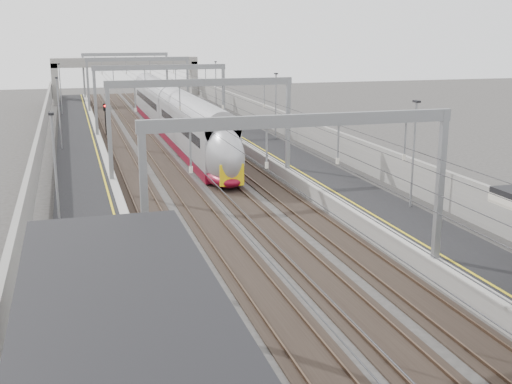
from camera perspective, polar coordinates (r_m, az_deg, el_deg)
platform_left at (r=47.58m, az=-14.94°, el=1.18°), size 4.00×120.00×1.00m
platform_right at (r=50.44m, az=3.52°, el=2.35°), size 4.00×120.00×1.00m
tracks at (r=48.47m, az=-5.43°, el=1.28°), size 11.40×140.00×0.20m
overhead_line at (r=53.99m, az=-6.93°, el=9.10°), size 13.00×140.00×6.60m
overbridge at (r=101.98m, az=-11.50°, el=10.75°), size 22.00×2.20×6.90m
wall_left at (r=47.41m, az=-18.89°, el=2.21°), size 0.30×120.00×3.20m
wall_right at (r=51.39m, az=6.91°, el=3.74°), size 0.30×120.00×3.20m
train at (r=65.21m, az=-7.09°, el=6.35°), size 2.68×48.89×4.24m
signal_green at (r=69.03m, az=-13.26°, el=6.78°), size 0.32×0.32×3.48m
signal_red_near at (r=74.37m, az=-6.95°, el=7.55°), size 0.32×0.32×3.48m
signal_red_far at (r=78.85m, az=-5.87°, el=7.95°), size 0.32×0.32×3.48m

